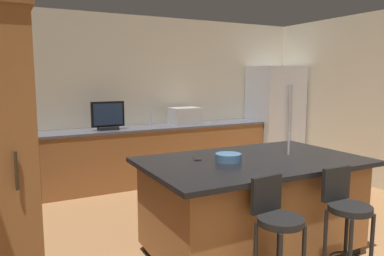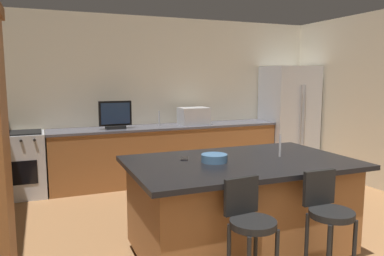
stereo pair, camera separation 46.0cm
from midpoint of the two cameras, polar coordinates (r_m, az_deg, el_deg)
wall_back at (r=6.42m, az=-2.27°, el=4.58°), size 6.04×0.12×2.70m
counter_back at (r=6.16m, az=-1.53°, el=-3.89°), size 3.76×0.62×0.92m
kitchen_island at (r=3.68m, az=10.98°, el=-11.88°), size 2.09×1.28×0.93m
refrigerator at (r=7.17m, az=16.33°, el=1.43°), size 0.88×0.77×1.90m
range_oven at (r=5.79m, az=-23.14°, el=-5.22°), size 0.76×0.63×0.94m
microwave at (r=6.24m, az=2.38°, el=1.83°), size 0.48×0.36×0.28m
tv_monitor at (r=5.77m, az=-9.43°, el=1.82°), size 0.50×0.16×0.43m
sink_faucet_back at (r=6.13m, az=-2.92°, el=1.51°), size 0.02×0.02×0.24m
sink_faucet_island at (r=3.79m, az=16.73°, el=-2.62°), size 0.02×0.02×0.22m
bar_stool_left at (r=2.88m, az=13.58°, el=-15.44°), size 0.34×0.35×0.97m
bar_stool_right at (r=3.23m, az=24.06°, el=-13.20°), size 0.34×0.34×0.98m
fruit_bowl at (r=3.45m, az=7.26°, el=-4.62°), size 0.24×0.24×0.07m
cell_phone at (r=3.56m, az=2.53°, el=-4.69°), size 0.12×0.17×0.01m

